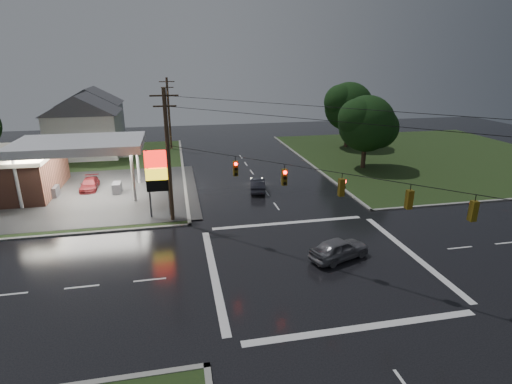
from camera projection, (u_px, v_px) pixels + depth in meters
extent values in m
plane|color=black|center=(317.00, 263.00, 27.01)|extent=(120.00, 120.00, 0.00)
cube|color=#203316|center=(27.00, 177.00, 46.16)|extent=(36.00, 36.00, 0.08)
cube|color=#203316|center=(429.00, 156.00, 56.10)|extent=(36.00, 36.00, 0.08)
cube|color=#2D2D2D|center=(65.00, 196.00, 39.87)|extent=(26.00, 18.00, 0.02)
cylinder|color=silver|center=(17.00, 183.00, 35.74)|extent=(0.30, 0.30, 5.00)
cylinder|color=silver|center=(133.00, 177.00, 37.65)|extent=(0.30, 0.30, 5.00)
cylinder|color=silver|center=(38.00, 166.00, 41.31)|extent=(0.30, 0.30, 5.00)
cylinder|color=silver|center=(138.00, 161.00, 43.22)|extent=(0.30, 0.30, 5.00)
cube|color=silver|center=(79.00, 144.00, 38.61)|extent=(12.00, 8.00, 0.80)
cube|color=white|center=(80.00, 149.00, 38.75)|extent=(11.40, 7.40, 0.04)
cube|color=#59595E|center=(54.00, 192.00, 39.53)|extent=(0.80, 1.60, 1.10)
cube|color=#59595E|center=(117.00, 188.00, 40.67)|extent=(0.80, 1.60, 1.10)
cylinder|color=#59595E|center=(149.00, 185.00, 33.64)|extent=(0.16, 0.16, 6.00)
cylinder|color=#59595E|center=(168.00, 184.00, 33.94)|extent=(0.16, 0.16, 6.00)
cube|color=red|center=(156.00, 159.00, 33.09)|extent=(2.00, 0.35, 1.40)
cube|color=yellow|center=(158.00, 174.00, 33.50)|extent=(2.00, 0.35, 1.00)
cube|color=black|center=(159.00, 185.00, 33.82)|extent=(2.00, 0.35, 1.00)
cylinder|color=#382619|center=(168.00, 158.00, 32.26)|extent=(0.32, 0.32, 11.00)
cube|color=#382619|center=(164.00, 96.00, 30.69)|extent=(2.20, 0.12, 0.12)
cube|color=#382619|center=(165.00, 106.00, 30.94)|extent=(1.80, 0.12, 0.12)
cylinder|color=#382619|center=(169.00, 114.00, 58.78)|extent=(0.32, 0.32, 10.50)
cube|color=#382619|center=(167.00, 82.00, 57.30)|extent=(2.20, 0.12, 0.12)
cube|color=#382619|center=(167.00, 87.00, 57.55)|extent=(1.80, 0.12, 0.12)
cube|color=#59470C|center=(236.00, 168.00, 28.72)|extent=(0.34, 0.34, 1.10)
cylinder|color=#FF0C07|center=(236.00, 164.00, 28.42)|extent=(0.22, 0.08, 0.22)
cube|color=#59470C|center=(284.00, 177.00, 26.62)|extent=(0.34, 0.34, 1.10)
cylinder|color=#FF0C07|center=(285.00, 172.00, 26.32)|extent=(0.22, 0.08, 0.22)
cube|color=#59470C|center=(341.00, 187.00, 24.52)|extent=(0.34, 0.34, 1.10)
cylinder|color=#FF0C07|center=(345.00, 181.00, 24.44)|extent=(0.08, 0.22, 0.22)
cube|color=#59470C|center=(409.00, 200.00, 22.42)|extent=(0.34, 0.34, 1.10)
cylinder|color=#FF0C07|center=(408.00, 192.00, 22.49)|extent=(0.22, 0.08, 0.22)
cube|color=#59470C|center=(473.00, 211.00, 20.74)|extent=(0.34, 0.34, 1.10)
cylinder|color=#FF0C07|center=(472.00, 203.00, 20.81)|extent=(0.22, 0.08, 0.22)
cube|color=silver|center=(86.00, 135.00, 55.45)|extent=(9.00, 8.00, 6.00)
cube|color=gray|center=(127.00, 151.00, 57.29)|extent=(1.60, 4.80, 0.80)
cube|color=silver|center=(93.00, 122.00, 66.39)|extent=(9.00, 8.00, 6.00)
cube|color=gray|center=(128.00, 136.00, 68.24)|extent=(1.60, 4.80, 0.80)
cylinder|color=black|center=(364.00, 148.00, 49.30)|extent=(0.56, 0.56, 5.04)
sphere|color=black|center=(366.00, 124.00, 48.32)|extent=(6.80, 6.80, 6.80)
sphere|color=black|center=(378.00, 128.00, 49.13)|extent=(5.10, 5.10, 5.10)
sphere|color=black|center=(358.00, 118.00, 47.46)|extent=(4.76, 4.76, 4.76)
cylinder|color=black|center=(347.00, 129.00, 60.92)|extent=(0.56, 0.56, 5.60)
sphere|color=black|center=(349.00, 107.00, 59.84)|extent=(7.20, 7.20, 7.20)
sphere|color=black|center=(359.00, 111.00, 60.68)|extent=(5.40, 5.40, 5.40)
sphere|color=black|center=(341.00, 102.00, 58.93)|extent=(5.04, 5.04, 5.04)
imported|color=#22232B|center=(257.00, 184.00, 41.37)|extent=(2.13, 4.39, 1.39)
imported|color=slate|center=(339.00, 249.00, 27.33)|extent=(4.75, 3.17, 1.50)
imported|color=#5B1417|center=(90.00, 184.00, 41.79)|extent=(1.75, 4.10, 1.18)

